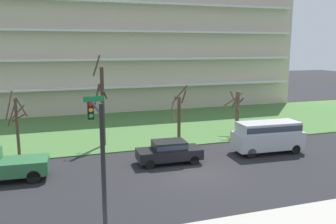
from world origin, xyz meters
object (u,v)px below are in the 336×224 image
object	(u,v)px
tree_far_left	(17,123)
tree_left	(102,104)
traffic_signal_mast	(98,143)
tree_center	(179,115)
tree_right	(237,110)
van_silver_near_left	(268,135)
sedan_black_center_left	(169,151)

from	to	relation	value
tree_far_left	tree_left	size ratio (longest dim) A/B	0.66
tree_far_left	traffic_signal_mast	world-z (taller)	traffic_signal_mast
tree_center	tree_right	size ratio (longest dim) A/B	1.18
van_silver_near_left	traffic_signal_mast	world-z (taller)	traffic_signal_mast
tree_far_left	tree_right	bearing A→B (deg)	2.36
tree_left	tree_center	bearing A→B (deg)	-5.85
tree_far_left	van_silver_near_left	size ratio (longest dim) A/B	0.90
van_silver_near_left	tree_far_left	bearing A→B (deg)	-13.00
tree_right	sedan_black_center_left	size ratio (longest dim) A/B	0.90
tree_left	tree_center	distance (m)	6.33
tree_center	tree_right	xyz separation A→B (m)	(5.82, 0.73, -0.03)
van_silver_near_left	sedan_black_center_left	distance (m)	7.81
sedan_black_center_left	traffic_signal_mast	distance (m)	10.00
tree_left	traffic_signal_mast	bearing A→B (deg)	-98.55
tree_far_left	tree_left	distance (m)	6.34
tree_left	van_silver_near_left	distance (m)	12.95
tree_far_left	traffic_signal_mast	xyz separation A→B (m)	(4.24, -12.64, 1.46)
sedan_black_center_left	traffic_signal_mast	world-z (taller)	traffic_signal_mast
traffic_signal_mast	tree_far_left	bearing A→B (deg)	108.53
tree_left	tree_right	bearing A→B (deg)	0.47
sedan_black_center_left	tree_right	bearing A→B (deg)	-142.80
tree_far_left	tree_center	xyz separation A→B (m)	(12.43, 0.02, -0.21)
tree_left	tree_right	world-z (taller)	tree_left
van_silver_near_left	tree_left	bearing A→B (deg)	-23.49
sedan_black_center_left	van_silver_near_left	bearing A→B (deg)	-177.46
traffic_signal_mast	tree_left	bearing A→B (deg)	81.45
tree_left	sedan_black_center_left	world-z (taller)	tree_left
traffic_signal_mast	tree_center	bearing A→B (deg)	57.12
tree_center	sedan_black_center_left	xyz separation A→B (m)	(-2.51, -5.03, -1.40)
tree_left	traffic_signal_mast	xyz separation A→B (m)	(-2.00, -13.30, 0.52)
tree_right	van_silver_near_left	xyz separation A→B (m)	(-0.54, -5.76, -0.85)
tree_left	traffic_signal_mast	size ratio (longest dim) A/B	1.24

